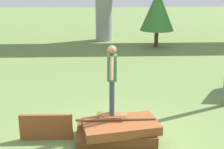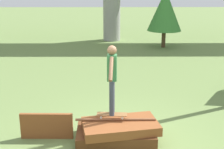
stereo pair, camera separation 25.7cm
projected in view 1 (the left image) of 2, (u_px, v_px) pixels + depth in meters
ground_plane at (116, 140)px, 7.70m from camera, size 80.00×80.00×0.00m
scrap_pile at (117, 131)px, 7.60m from camera, size 2.05×1.32×0.59m
scrap_plank_loose at (46, 127)px, 7.64m from camera, size 1.29×0.11×0.66m
skateboard at (112, 114)px, 7.57m from camera, size 0.75×0.27×0.09m
skater at (112, 75)px, 7.28m from camera, size 0.23×1.14×1.69m
tree_behind_left at (157, 10)px, 17.88m from camera, size 1.96×1.96×3.30m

